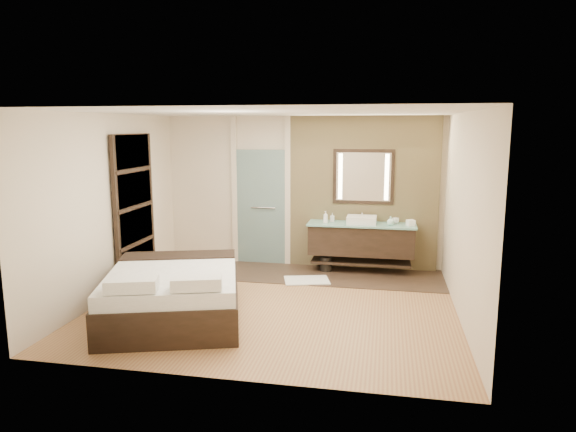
% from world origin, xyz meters
% --- Properties ---
extents(floor, '(5.00, 5.00, 0.00)m').
position_xyz_m(floor, '(0.00, 0.00, 0.00)').
color(floor, '#8F5A3C').
rests_on(floor, ground).
extents(tile_strip, '(3.80, 1.30, 0.01)m').
position_xyz_m(tile_strip, '(0.60, 1.60, 0.01)').
color(tile_strip, '#33261C').
rests_on(tile_strip, floor).
extents(stone_wall, '(2.60, 0.08, 2.70)m').
position_xyz_m(stone_wall, '(1.10, 2.21, 1.35)').
color(stone_wall, tan).
rests_on(stone_wall, floor).
extents(vanity, '(1.85, 0.55, 0.88)m').
position_xyz_m(vanity, '(1.10, 1.92, 0.58)').
color(vanity, black).
rests_on(vanity, stone_wall).
extents(mirror_unit, '(1.06, 0.04, 0.96)m').
position_xyz_m(mirror_unit, '(1.10, 2.16, 1.65)').
color(mirror_unit, black).
rests_on(mirror_unit, stone_wall).
extents(frosted_door, '(1.10, 0.12, 2.70)m').
position_xyz_m(frosted_door, '(-0.75, 2.20, 1.14)').
color(frosted_door, '#9FC9C8').
rests_on(frosted_door, floor).
extents(shoji_partition, '(0.06, 1.20, 2.40)m').
position_xyz_m(shoji_partition, '(-2.43, 0.60, 1.21)').
color(shoji_partition, black).
rests_on(shoji_partition, floor).
extents(bed, '(2.21, 2.49, 0.81)m').
position_xyz_m(bed, '(-1.22, -0.76, 0.33)').
color(bed, black).
rests_on(bed, floor).
extents(bath_mat, '(0.82, 0.67, 0.02)m').
position_xyz_m(bath_mat, '(0.26, 1.19, 0.02)').
color(bath_mat, white).
rests_on(bath_mat, floor).
extents(waste_bin, '(0.26, 0.26, 0.26)m').
position_xyz_m(waste_bin, '(0.50, 1.85, 0.13)').
color(waste_bin, black).
rests_on(waste_bin, floor).
extents(tissue_box, '(0.16, 0.16, 0.10)m').
position_xyz_m(tissue_box, '(1.92, 1.86, 0.92)').
color(tissue_box, white).
rests_on(tissue_box, vanity).
extents(soap_bottle_a, '(0.10, 0.10, 0.21)m').
position_xyz_m(soap_bottle_a, '(0.48, 1.84, 0.97)').
color(soap_bottle_a, white).
rests_on(soap_bottle_a, vanity).
extents(soap_bottle_b, '(0.07, 0.07, 0.15)m').
position_xyz_m(soap_bottle_b, '(0.58, 2.00, 0.94)').
color(soap_bottle_b, '#B2B2B2').
rests_on(soap_bottle_b, vanity).
extents(soap_bottle_c, '(0.12, 0.12, 0.15)m').
position_xyz_m(soap_bottle_c, '(1.59, 1.85, 0.94)').
color(soap_bottle_c, silver).
rests_on(soap_bottle_c, vanity).
extents(cup, '(0.16, 0.16, 0.10)m').
position_xyz_m(cup, '(1.67, 2.01, 0.91)').
color(cup, silver).
rests_on(cup, vanity).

